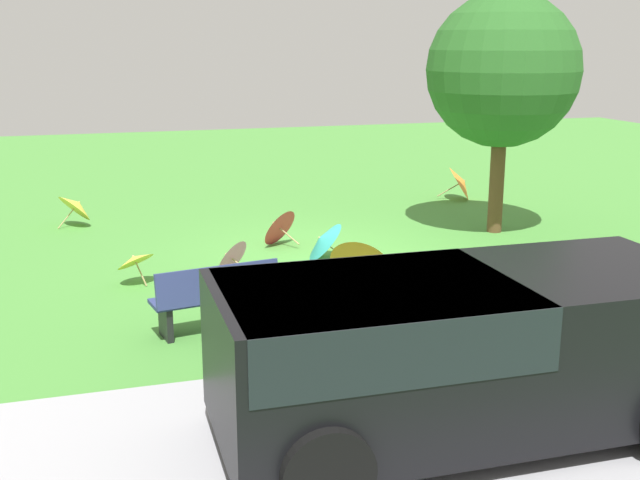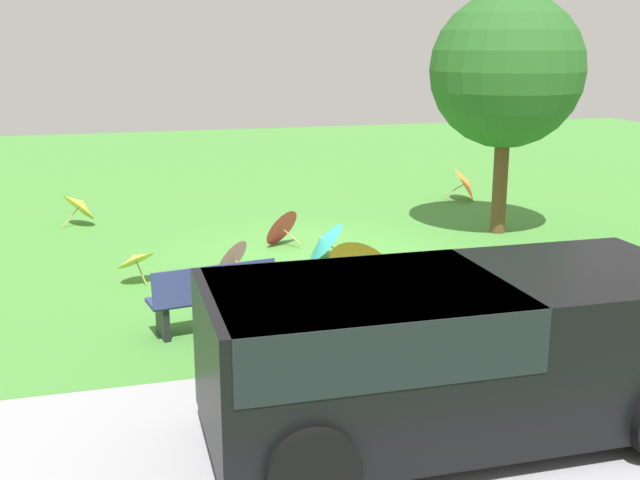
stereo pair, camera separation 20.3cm
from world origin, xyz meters
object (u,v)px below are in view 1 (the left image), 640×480
object	(u,v)px
park_bench	(216,297)
parasol_orange_1	(462,182)
parasol_orange_0	(362,261)
parasol_pink_0	(229,256)
parasol_yellow_1	(135,259)
van_dark	(448,343)
parasol_teal_0	(322,240)
parasol_purple_0	(606,253)
shade_tree	(503,71)
parasol_yellow_0	(77,205)
parasol_red_1	(277,225)

from	to	relation	value
park_bench	parasol_orange_1	size ratio (longest dim) A/B	1.60
parasol_orange_0	parasol_pink_0	xyz separation A→B (m)	(1.76, -1.23, -0.12)
parasol_yellow_1	van_dark	bearing A→B (deg)	113.52
parasol_teal_0	parasol_yellow_1	xyz separation A→B (m)	(3.12, 0.47, 0.05)
parasol_teal_0	parasol_purple_0	xyz separation A→B (m)	(-3.59, 2.71, 0.20)
shade_tree	parasol_orange_1	bearing A→B (deg)	-105.08
park_bench	parasol_yellow_0	distance (m)	6.87
parasol_teal_0	shade_tree	bearing A→B (deg)	-165.56
parasol_yellow_1	parasol_orange_1	bearing A→B (deg)	-149.82
parasol_orange_0	parasol_teal_0	distance (m)	1.73
van_dark	parasol_yellow_0	distance (m)	10.49
parasol_pink_0	parasol_yellow_0	bearing A→B (deg)	-62.09
parasol_orange_0	parasol_yellow_0	bearing A→B (deg)	-53.86
shade_tree	parasol_pink_0	distance (m)	6.29
parasol_yellow_0	parasol_teal_0	world-z (taller)	parasol_yellow_0
park_bench	parasol_pink_0	bearing A→B (deg)	-104.18
parasol_red_1	parasol_yellow_1	bearing A→B (deg)	32.27
parasol_yellow_1	parasol_red_1	world-z (taller)	parasol_red_1
park_bench	parasol_yellow_1	world-z (taller)	park_bench
van_dark	parasol_teal_0	world-z (taller)	van_dark
van_dark	parasol_yellow_0	bearing A→B (deg)	-71.66
parasol_yellow_0	parasol_teal_0	size ratio (longest dim) A/B	1.06
parasol_purple_0	park_bench	bearing A→B (deg)	1.29
van_dark	parasol_purple_0	xyz separation A→B (m)	(-4.25, -3.42, -0.37)
parasol_orange_0	parasol_teal_0	size ratio (longest dim) A/B	1.25
van_dark	park_bench	world-z (taller)	van_dark
parasol_yellow_1	parasol_red_1	size ratio (longest dim) A/B	0.88
parasol_teal_0	park_bench	bearing A→B (deg)	51.40
parasol_yellow_0	parasol_pink_0	size ratio (longest dim) A/B	1.22
parasol_teal_0	parasol_orange_0	bearing A→B (deg)	92.85
parasol_yellow_0	parasol_purple_0	bearing A→B (deg)	139.13
park_bench	parasol_yellow_0	xyz separation A→B (m)	(1.69, -6.66, -0.05)
parasol_yellow_0	parasol_pink_0	world-z (taller)	parasol_yellow_0
shade_tree	parasol_teal_0	xyz separation A→B (m)	(3.79, 0.98, -2.71)
parasol_yellow_0	parasol_teal_0	bearing A→B (deg)	136.04
parasol_orange_1	parasol_pink_0	size ratio (longest dim) A/B	1.34
van_dark	parasol_yellow_0	size ratio (longest dim) A/B	4.90
parasol_yellow_1	parasol_orange_1	xyz separation A→B (m)	(-7.74, -4.50, 0.02)
parasol_purple_0	parasol_red_1	bearing A→B (deg)	-43.58
parasol_red_1	parasol_pink_0	distance (m)	2.04
van_dark	shade_tree	xyz separation A→B (m)	(-4.45, -7.11, 2.15)
parasol_red_1	parasol_pink_0	world-z (taller)	parasol_red_1
parasol_yellow_1	parasol_purple_0	bearing A→B (deg)	161.55
park_bench	parasol_orange_0	bearing A→B (deg)	-154.48
parasol_yellow_0	shade_tree	bearing A→B (deg)	159.86
parasol_orange_0	parasol_purple_0	bearing A→B (deg)	164.17
parasol_yellow_0	parasol_red_1	distance (m)	4.35
parasol_yellow_0	parasol_orange_1	distance (m)	8.57
parasol_teal_0	van_dark	bearing A→B (deg)	83.85
parasol_purple_0	parasol_yellow_1	bearing A→B (deg)	-18.45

